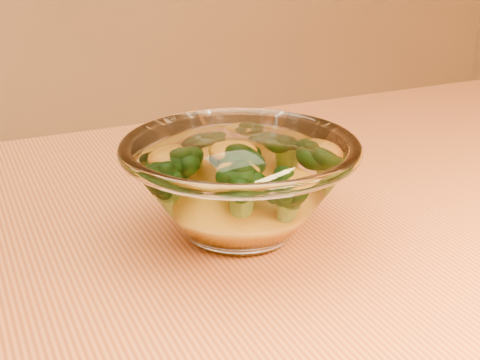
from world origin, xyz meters
The scene contains 4 objects.
table centered at (0.00, 0.00, 0.65)m, with size 1.20×0.80×0.75m.
glass_bowl centered at (-0.11, 0.06, 0.80)m, with size 0.20×0.20×0.09m.
cheese_sauce centered at (-0.11, 0.06, 0.78)m, with size 0.11×0.11×0.03m, color orange.
broccoli_heap centered at (-0.10, 0.06, 0.80)m, with size 0.14×0.13×0.05m.
Camera 1 is at (-0.32, -0.41, 1.01)m, focal length 50.00 mm.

